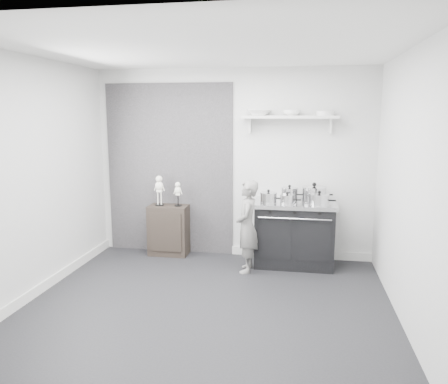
{
  "coord_description": "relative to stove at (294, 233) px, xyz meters",
  "views": [
    {
      "loc": [
        0.96,
        -4.4,
        2.06
      ],
      "look_at": [
        0.02,
        0.95,
        1.09
      ],
      "focal_mm": 35.0,
      "sensor_mm": 36.0,
      "label": 1
    }
  ],
  "objects": [
    {
      "name": "wall_shelf",
      "position": [
        -0.11,
        0.2,
        1.56
      ],
      "size": [
        1.3,
        0.26,
        0.24
      ],
      "color": "silver",
      "rests_on": "room_shell"
    },
    {
      "name": "bowl_small",
      "position": [
        -0.08,
        0.19,
        1.63
      ],
      "size": [
        0.23,
        0.23,
        0.07
      ],
      "primitive_type": "imported",
      "color": "white",
      "rests_on": "wall_shelf"
    },
    {
      "name": "skeleton_full",
      "position": [
        -1.96,
        0.13,
        0.55
      ],
      "size": [
        0.14,
        0.09,
        0.51
      ],
      "primitive_type": null,
      "color": "white",
      "rests_on": "side_cabinet"
    },
    {
      "name": "bowl_large",
      "position": [
        -0.53,
        0.19,
        1.63
      ],
      "size": [
        0.33,
        0.33,
        0.08
      ],
      "primitive_type": "imported",
      "color": "white",
      "rests_on": "wall_shelf"
    },
    {
      "name": "stove",
      "position": [
        0.0,
        0.0,
        0.0
      ],
      "size": [
        1.11,
        0.69,
        0.89
      ],
      "color": "black",
      "rests_on": "ground"
    },
    {
      "name": "pot_front_right",
      "position": [
        0.31,
        -0.17,
        0.52
      ],
      "size": [
        0.35,
        0.26,
        0.19
      ],
      "color": "silver",
      "rests_on": "stove"
    },
    {
      "name": "pot_front_center",
      "position": [
        -0.1,
        -0.14,
        0.5
      ],
      "size": [
        0.28,
        0.19,
        0.15
      ],
      "color": "silver",
      "rests_on": "stove"
    },
    {
      "name": "pot_back_left",
      "position": [
        -0.08,
        0.12,
        0.53
      ],
      "size": [
        0.32,
        0.24,
        0.21
      ],
      "color": "silver",
      "rests_on": "stove"
    },
    {
      "name": "skeleton_torso",
      "position": [
        -1.68,
        0.13,
        0.49
      ],
      "size": [
        0.11,
        0.07,
        0.41
      ],
      "primitive_type": null,
      "color": "white",
      "rests_on": "side_cabinet"
    },
    {
      "name": "pot_front_left",
      "position": [
        -0.36,
        -0.12,
        0.51
      ],
      "size": [
        0.31,
        0.23,
        0.18
      ],
      "color": "silver",
      "rests_on": "stove"
    },
    {
      "name": "plate_stack",
      "position": [
        0.36,
        0.19,
        1.62
      ],
      "size": [
        0.24,
        0.24,
        0.06
      ],
      "primitive_type": "cylinder",
      "color": "silver",
      "rests_on": "wall_shelf"
    },
    {
      "name": "child",
      "position": [
        -0.61,
        -0.37,
        0.16
      ],
      "size": [
        0.31,
        0.46,
        1.22
      ],
      "primitive_type": "imported",
      "rotation": [
        0.0,
        0.0,
        -1.53
      ],
      "color": "slate",
      "rests_on": "ground"
    },
    {
      "name": "side_cabinet",
      "position": [
        -1.83,
        0.13,
        -0.08
      ],
      "size": [
        0.57,
        0.33,
        0.74
      ],
      "primitive_type": "cube",
      "color": "black",
      "rests_on": "ground"
    },
    {
      "name": "ground",
      "position": [
        -0.91,
        -1.48,
        -0.45
      ],
      "size": [
        4.0,
        4.0,
        0.0
      ],
      "primitive_type": "plane",
      "color": "black",
      "rests_on": "ground"
    },
    {
      "name": "room_shell",
      "position": [
        -1.0,
        -1.33,
        1.19
      ],
      "size": [
        4.02,
        3.62,
        2.71
      ],
      "color": "silver",
      "rests_on": "ground"
    },
    {
      "name": "pot_back_right",
      "position": [
        0.25,
        0.12,
        0.54
      ],
      "size": [
        0.42,
        0.34,
        0.25
      ],
      "color": "silver",
      "rests_on": "stove"
    }
  ]
}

